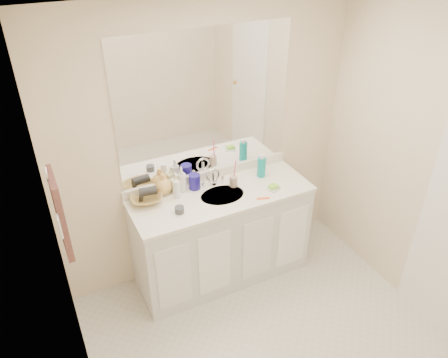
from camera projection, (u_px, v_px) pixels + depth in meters
The scene contains 27 objects.
ceiling at pixel (318, 30), 2.01m from camera, with size 2.60×2.60×0.02m, color white.
wall_back at pixel (207, 145), 3.63m from camera, with size 2.60×0.02×2.40m, color beige.
wall_left at pixel (76, 308), 2.15m from camera, with size 0.02×2.60×2.40m, color beige.
wall_right at pixel (446, 183), 3.14m from camera, with size 0.02×2.60×2.40m, color beige.
vanity_cabinet at pixel (221, 237), 3.83m from camera, with size 1.50×0.55×0.85m, color silver.
countertop at pixel (221, 195), 3.60m from camera, with size 1.52×0.57×0.03m, color white.
backsplash at pixel (208, 175), 3.77m from camera, with size 1.52×0.03×0.08m, color white.
sink_basin at pixel (222, 196), 3.58m from camera, with size 0.37×0.37×0.02m, color #B4AD9E.
faucet at pixel (213, 179), 3.69m from camera, with size 0.02×0.02×0.11m, color silver.
mirror at pixel (206, 105), 3.44m from camera, with size 1.48×0.01×1.20m, color white.
blue_mug at pixel (195, 182), 3.63m from camera, with size 0.10×0.10×0.13m, color navy.
tan_cup at pixel (233, 181), 3.67m from camera, with size 0.07×0.07×0.09m, color tan.
toothbrush at pixel (235, 170), 3.62m from camera, with size 0.01×0.01×0.20m, color #FF4397.
mouthwash_bottle at pixel (261, 167), 3.79m from camera, with size 0.07×0.07×0.18m, color #0C9494.
soap_dish at pixel (273, 188), 3.65m from camera, with size 0.10×0.08×0.01m, color silver.
green_soap at pixel (273, 186), 3.64m from camera, with size 0.08×0.05×0.03m, color #8FE437.
orange_comb at pixel (263, 198), 3.53m from camera, with size 0.11×0.02×0.00m, color #FF551A.
dark_jar at pixel (179, 210), 3.36m from camera, with size 0.07×0.07×0.05m, color #3A3C42.
extra_white_bottle at pixel (177, 189), 3.51m from camera, with size 0.05×0.05×0.15m, color white.
soap_bottle_white at pixel (182, 179), 3.58m from camera, with size 0.08×0.08×0.22m, color white.
soap_bottle_cream at pixel (176, 182), 3.58m from camera, with size 0.08×0.08×0.17m, color #FFFECF.
soap_bottle_yellow at pixel (163, 183), 3.55m from camera, with size 0.14×0.14×0.18m, color #F2BC5E.
wicker_basket at pixel (146, 198), 3.48m from camera, with size 0.26×0.26×0.06m, color #A78643.
hair_dryer at pixel (148, 191), 3.46m from camera, with size 0.07×0.07×0.14m, color black.
towel_ring at pixel (46, 174), 2.57m from camera, with size 0.11×0.11×0.01m, color silver.
hand_towel at pixel (60, 214), 2.73m from camera, with size 0.04×0.32×0.55m, color #462925.
switch_plate at pixel (60, 226), 2.55m from camera, with size 0.01×0.09×0.13m, color silver.
Camera 1 is at (-1.31, -1.66, 2.88)m, focal length 35.00 mm.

